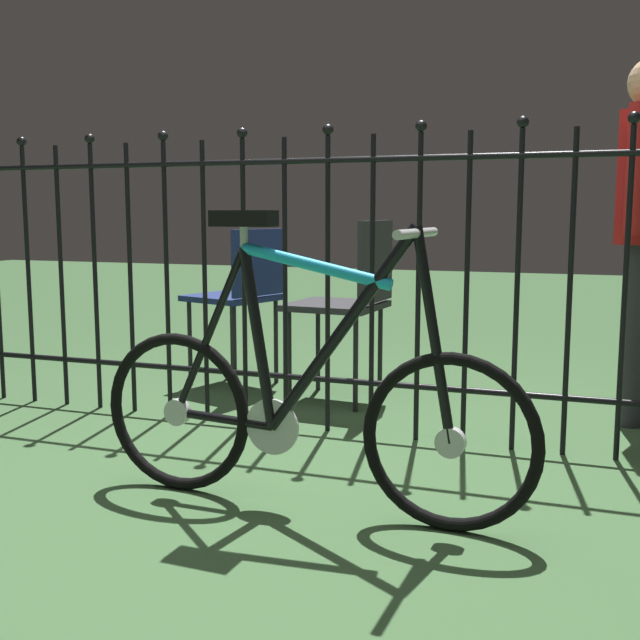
{
  "coord_description": "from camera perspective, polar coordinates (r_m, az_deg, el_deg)",
  "views": [
    {
      "loc": [
        0.99,
        -2.31,
        0.92
      ],
      "look_at": [
        0.08,
        0.21,
        0.55
      ],
      "focal_mm": 43.32,
      "sensor_mm": 36.0,
      "label": 1
    }
  ],
  "objects": [
    {
      "name": "bicycle",
      "position": [
        2.4,
        -1.23,
        -6.25
      ],
      "size": [
        1.45,
        0.4,
        0.93
      ],
      "color": "black",
      "rests_on": "ground"
    },
    {
      "name": "ground_plane",
      "position": [
        2.67,
        -3.16,
        -12.29
      ],
      "size": [
        20.0,
        20.0,
        0.0
      ],
      "primitive_type": "plane",
      "color": "#3B5E36"
    },
    {
      "name": "chair_navy",
      "position": [
        4.11,
        -5.71,
        2.32
      ],
      "size": [
        0.51,
        0.51,
        0.84
      ],
      "color": "black",
      "rests_on": "ground"
    },
    {
      "name": "iron_fence",
      "position": [
        3.21,
        0.63,
        3.5
      ],
      "size": [
        4.06,
        0.07,
        1.36
      ],
      "color": "black",
      "rests_on": "ground"
    },
    {
      "name": "chair_charcoal",
      "position": [
        3.73,
        2.39,
        2.06
      ],
      "size": [
        0.46,
        0.46,
        0.89
      ],
      "color": "black",
      "rests_on": "ground"
    }
  ]
}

